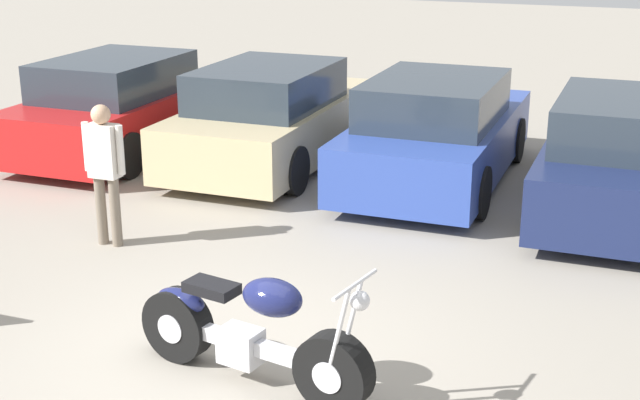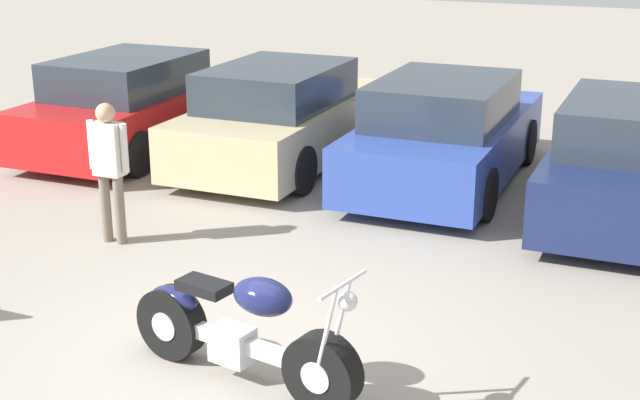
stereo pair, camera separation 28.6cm
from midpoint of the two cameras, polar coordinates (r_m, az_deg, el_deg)
The scene contains 7 objects.
ground_plane at distance 7.83m, azimuth -5.38°, elevation -10.04°, with size 60.00×60.00×0.00m, color gray.
motorcycle at distance 7.28m, azimuth -3.95°, elevation -8.47°, with size 2.18×0.84×1.11m.
parked_car_red at distance 14.43m, azimuth -11.15°, elevation 5.98°, with size 1.95×4.47×1.51m.
parked_car_champagne at distance 13.34m, azimuth -1.76°, elevation 5.32°, with size 1.95×4.47×1.51m.
parked_car_blue at distance 12.47m, azimuth 8.67°, elevation 4.19°, with size 1.95×4.47×1.51m.
parked_car_navy at distance 11.76m, azimuth 20.09°, elevation 2.39°, with size 1.95×4.47×1.51m.
person_standing at distance 10.27m, azimuth -12.58°, elevation 2.42°, with size 0.52×0.22×1.64m.
Camera 2 is at (3.46, -5.98, 3.71)m, focal length 50.00 mm.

